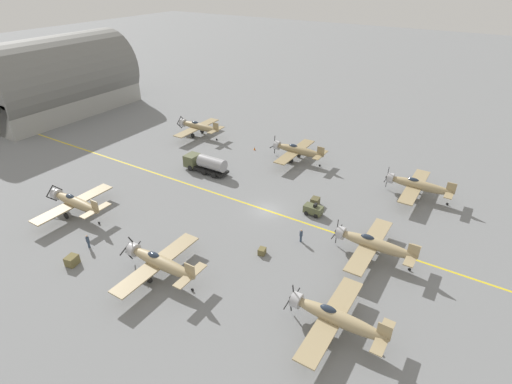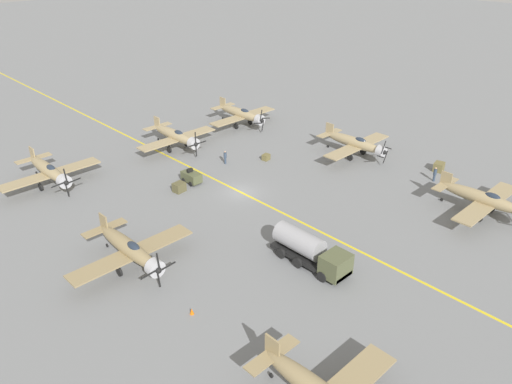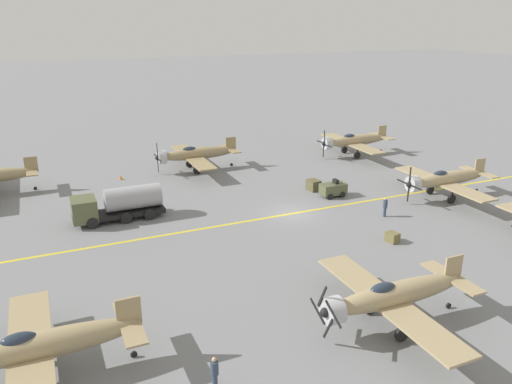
{
  "view_description": "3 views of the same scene",
  "coord_description": "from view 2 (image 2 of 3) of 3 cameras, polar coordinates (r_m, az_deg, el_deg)",
  "views": [
    {
      "loc": [
        -41.72,
        -24.4,
        30.78
      ],
      "look_at": [
        0.82,
        2.29,
        1.92
      ],
      "focal_mm": 28.0,
      "sensor_mm": 36.0,
      "label": 1
    },
    {
      "loc": [
        34.89,
        38.73,
        27.39
      ],
      "look_at": [
        2.51,
        5.17,
        2.91
      ],
      "focal_mm": 35.0,
      "sensor_mm": 36.0,
      "label": 2
    },
    {
      "loc": [
        -38.23,
        20.52,
        17.25
      ],
      "look_at": [
        0.73,
        3.33,
        2.39
      ],
      "focal_mm": 35.0,
      "sensor_mm": 36.0,
      "label": 3
    }
  ],
  "objects": [
    {
      "name": "ground_plane",
      "position": [
        58.89,
        -1.73,
        -0.04
      ],
      "size": [
        400.0,
        400.0,
        0.0
      ],
      "primitive_type": "plane",
      "color": "slate"
    },
    {
      "name": "supply_crate_mid_lane",
      "position": [
        59.52,
        -8.77,
        0.55
      ],
      "size": [
        1.45,
        1.25,
        1.12
      ],
      "primitive_type": "cube",
      "rotation": [
        0.0,
        0.0,
        0.1
      ],
      "color": "brown",
      "rests_on": "ground"
    },
    {
      "name": "taxiway_stripe",
      "position": [
        58.89,
        -1.73,
        -0.04
      ],
      "size": [
        0.3,
        160.0,
        0.01
      ],
      "primitive_type": "cube",
      "color": "yellow",
      "rests_on": "ground"
    },
    {
      "name": "ground_crew_inspecting",
      "position": [
        64.91,
        19.76,
        1.99
      ],
      "size": [
        0.4,
        0.4,
        1.86
      ],
      "color": "#334256",
      "rests_on": "ground"
    },
    {
      "name": "supply_crate_outboard",
      "position": [
        67.2,
        1.16,
        4.01
      ],
      "size": [
        1.1,
        0.97,
        0.81
      ],
      "primitive_type": "cube",
      "rotation": [
        0.0,
        0.0,
        0.19
      ],
      "color": "brown",
      "rests_on": "ground"
    },
    {
      "name": "airplane_far_left",
      "position": [
        58.48,
        24.65,
        -0.75
      ],
      "size": [
        12.0,
        9.98,
        3.65
      ],
      "rotation": [
        0.0,
        0.0,
        0.13
      ],
      "color": "tan",
      "rests_on": "ground"
    },
    {
      "name": "airplane_near_right",
      "position": [
        64.43,
        -22.57,
        2.26
      ],
      "size": [
        12.0,
        9.98,
        3.8
      ],
      "rotation": [
        0.0,
        0.0,
        0.12
      ],
      "color": "tan",
      "rests_on": "ground"
    },
    {
      "name": "airplane_mid_left",
      "position": [
        68.85,
        11.31,
        5.51
      ],
      "size": [
        12.0,
        9.98,
        3.66
      ],
      "rotation": [
        0.0,
        0.0,
        0.07
      ],
      "color": "tan",
      "rests_on": "ground"
    },
    {
      "name": "traffic_cone",
      "position": [
        41.51,
        -7.35,
        -13.37
      ],
      "size": [
        0.36,
        0.36,
        0.55
      ],
      "primitive_type": "cone",
      "color": "orange",
      "rests_on": "ground"
    },
    {
      "name": "airplane_near_center",
      "position": [
        70.94,
        -9.15,
        6.37
      ],
      "size": [
        12.0,
        9.98,
        3.8
      ],
      "rotation": [
        0.0,
        0.0,
        -0.05
      ],
      "color": "tan",
      "rests_on": "ground"
    },
    {
      "name": "tow_tractor",
      "position": [
        61.32,
        -7.39,
        1.74
      ],
      "size": [
        1.57,
        2.6,
        1.79
      ],
      "color": "#515638",
      "rests_on": "ground"
    },
    {
      "name": "airplane_near_left",
      "position": [
        78.91,
        -1.66,
        8.92
      ],
      "size": [
        12.0,
        9.98,
        3.78
      ],
      "rotation": [
        0.0,
        0.0,
        0.12
      ],
      "color": "tan",
      "rests_on": "ground"
    },
    {
      "name": "airplane_mid_right",
      "position": [
        46.55,
        -14.22,
        -6.31
      ],
      "size": [
        12.0,
        9.98,
        3.8
      ],
      "rotation": [
        0.0,
        0.0,
        0.21
      ],
      "color": "#968158",
      "rests_on": "ground"
    },
    {
      "name": "supply_crate_by_tanker",
      "position": [
        68.11,
        20.17,
        2.72
      ],
      "size": [
        1.59,
        1.41,
        1.15
      ],
      "primitive_type": "cube",
      "rotation": [
        0.0,
        0.0,
        0.21
      ],
      "color": "brown",
      "rests_on": "ground"
    },
    {
      "name": "ground_crew_walking",
      "position": [
        65.94,
        -3.55,
        4.04
      ],
      "size": [
        0.4,
        0.4,
        1.82
      ],
      "color": "#334256",
      "rests_on": "ground"
    },
    {
      "name": "fuel_tanker",
      "position": [
        46.08,
        6.22,
        -6.66
      ],
      "size": [
        2.68,
        8.0,
        2.98
      ],
      "color": "black",
      "rests_on": "ground"
    }
  ]
}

